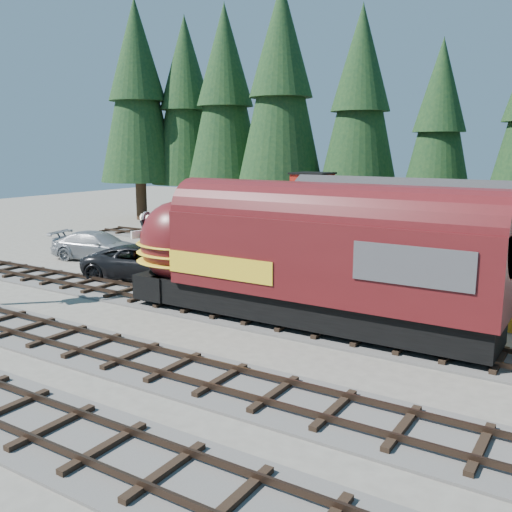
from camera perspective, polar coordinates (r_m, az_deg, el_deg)
The scene contains 8 objects.
ground at distance 18.32m, azimuth 1.77°, elevation -10.96°, with size 120.00×120.00×0.00m, color #6B665B.
track_spur at distance 38.19m, azimuth 2.58°, elevation 0.72°, with size 32.00×3.20×0.33m.
depot at distance 26.87m, azimuth 13.27°, elevation 2.37°, with size 12.80×7.00×5.30m.
conifer_backdrop at distance 39.90m, azimuth 23.79°, elevation 15.06°, with size 80.13×21.11×17.35m.
locomotive at distance 21.76m, azimuth 3.28°, elevation -0.66°, with size 15.42×3.06×4.19m.
caboose at distance 37.21m, azimuth 4.41°, elevation 4.05°, with size 9.16×2.66×4.76m.
pickup_truck_a at distance 30.21m, azimuth -11.05°, elevation -0.63°, with size 2.92×6.33×1.76m, color black.
pickup_truck_b at distance 35.98m, azimuth -15.49°, elevation 0.98°, with size 2.39×5.89×1.71m, color #9FA2A7.
Camera 1 is at (8.61, -14.66, 6.83)m, focal length 40.00 mm.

